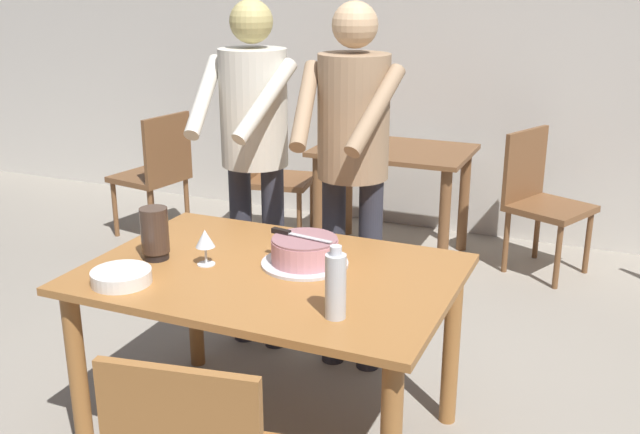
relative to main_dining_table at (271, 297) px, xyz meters
name	(u,v)px	position (x,y,z in m)	size (l,w,h in m)	color
back_wall	(457,45)	(0.00, 2.92, 0.71)	(10.00, 0.12, 2.70)	beige
main_dining_table	(271,297)	(0.00, 0.00, 0.00)	(1.40, 0.97, 0.75)	#9E6633
cake_on_platter	(305,252)	(0.10, 0.10, 0.16)	(0.34, 0.34, 0.11)	silver
cake_knife	(289,233)	(0.03, 0.11, 0.23)	(0.27, 0.06, 0.02)	silver
plate_stack	(121,277)	(-0.44, -0.33, 0.14)	(0.22, 0.22, 0.05)	white
wine_glass_near	(205,240)	(-0.26, -0.05, 0.21)	(0.08, 0.08, 0.14)	silver
water_bottle	(336,285)	(0.38, -0.28, 0.23)	(0.07, 0.07, 0.25)	silver
hurricane_lamp	(155,233)	(-0.47, -0.07, 0.22)	(0.11, 0.11, 0.21)	black
person_cutting_cake	(352,150)	(0.07, 0.69, 0.44)	(0.47, 0.56, 1.72)	#2D2D38
person_standing_beside	(254,139)	(-0.45, 0.72, 0.44)	(0.47, 0.55, 1.72)	#2D2D38
background_table	(393,172)	(-0.22, 2.22, -0.06)	(1.00, 0.70, 0.74)	brown
background_chair_0	(156,170)	(-1.89, 1.91, -0.15)	(0.51, 0.51, 0.90)	brown
background_chair_1	(540,196)	(0.73, 2.32, -0.15)	(0.58, 0.58, 0.90)	brown
background_chair_2	(271,171)	(-1.12, 2.21, -0.15)	(0.51, 0.51, 0.90)	brown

